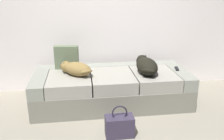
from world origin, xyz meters
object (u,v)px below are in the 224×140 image
Objects in this scene: tv_remote at (177,69)px; couch at (112,88)px; dog_dark at (146,65)px; handbag at (119,126)px; throw_pillow at (67,57)px; dog_tan at (76,69)px.

couch is at bearing -167.01° from tv_remote.
tv_remote is at bearing -0.40° from couch.
dog_dark is 1.70× the size of handbag.
throw_pillow is 0.90× the size of handbag.
dog_tan is at bearing -164.75° from tv_remote.
tv_remote is 1.62m from throw_pillow.
throw_pillow is at bearing 157.27° from couch.
couch is 5.76× the size of handbag.
throw_pillow is at bearing 111.75° from dog_tan.
throw_pillow is (-0.63, 0.26, 0.41)m from couch.
dog_tan is 0.77× the size of dog_dark.
couch is 0.60m from dog_tan.
throw_pillow is at bearing -176.23° from tv_remote.
throw_pillow is (-1.10, 0.35, 0.06)m from dog_dark.
tv_remote reaches higher than couch.
handbag is at bearing -91.62° from couch.
handbag is at bearing -59.02° from dog_tan.
couch is at bearing 6.20° from dog_tan.
dog_tan is 1.45× the size of throw_pillow.
handbag is at bearing -126.18° from tv_remote.
couch is at bearing 88.38° from handbag.
throw_pillow reaches higher than handbag.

